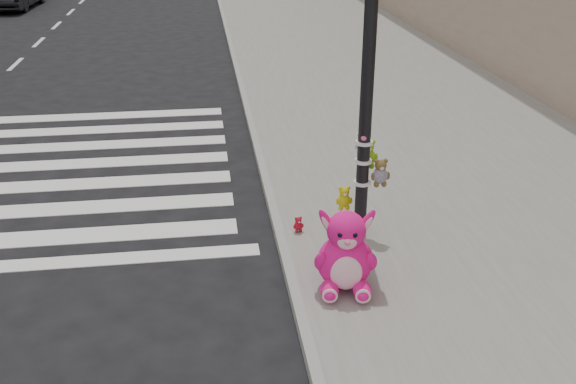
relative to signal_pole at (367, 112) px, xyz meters
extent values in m
plane|color=black|center=(-2.62, -1.81, -1.84)|extent=(120.00, 120.00, 0.00)
cube|color=slate|center=(2.38, 8.19, -1.77)|extent=(7.00, 80.00, 0.14)
cube|color=gray|center=(-1.07, 8.19, -1.77)|extent=(0.12, 80.00, 0.15)
cylinder|color=black|center=(-0.02, -0.01, 0.30)|extent=(0.16, 0.16, 4.00)
cylinder|color=white|center=(-0.02, -0.01, -0.95)|extent=(0.22, 0.22, 0.04)
cylinder|color=white|center=(-0.02, -0.01, -0.65)|extent=(0.22, 0.22, 0.04)
cylinder|color=white|center=(-0.02, -0.01, -0.40)|extent=(0.22, 0.22, 0.04)
ellipsoid|color=#F51485|center=(-0.71, -1.46, -1.60)|extent=(0.26, 0.37, 0.18)
ellipsoid|color=#F51485|center=(-0.35, -1.52, -1.60)|extent=(0.26, 0.37, 0.18)
ellipsoid|color=#F51485|center=(-0.49, -1.21, -1.37)|extent=(0.72, 0.64, 0.64)
ellipsoid|color=#F9BFD1|center=(-0.52, -1.43, -1.39)|extent=(0.37, 0.18, 0.42)
sphere|color=#F51485|center=(-0.49, -1.21, -0.97)|extent=(0.51, 0.51, 0.44)
ellipsoid|color=#F51485|center=(-0.69, -1.16, -0.91)|extent=(0.32, 0.14, 0.44)
ellipsoid|color=#F51485|center=(-0.29, -1.22, -0.91)|extent=(0.32, 0.14, 0.44)
camera|label=1|loc=(-1.98, -7.36, 2.40)|focal=40.00mm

